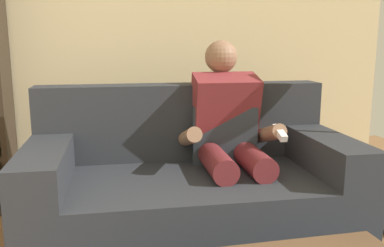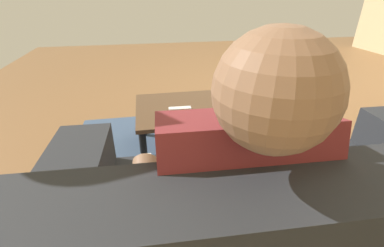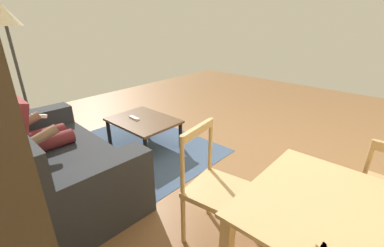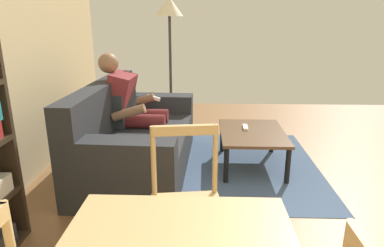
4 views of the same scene
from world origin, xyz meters
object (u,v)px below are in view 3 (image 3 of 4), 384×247
at_px(person_lounging, 27,133).
at_px(coffee_table, 143,123).
at_px(dining_chair_facing_couch, 215,188).
at_px(couch, 49,165).
at_px(tv_remote, 134,118).
at_px(floor_lamp, 7,29).
at_px(dining_table, 384,246).

height_order(person_lounging, coffee_table, person_lounging).
xyz_separation_m(person_lounging, dining_chair_facing_couch, (-1.76, -0.68, -0.15)).
height_order(couch, person_lounging, person_lounging).
relative_size(couch, tv_remote, 11.09).
height_order(person_lounging, dining_chair_facing_couch, person_lounging).
relative_size(tv_remote, dining_chair_facing_couch, 0.19).
bearing_deg(coffee_table, dining_chair_facing_couch, 159.72).
bearing_deg(couch, person_lounging, 10.73).
bearing_deg(floor_lamp, person_lounging, 163.13).
bearing_deg(dining_table, tv_remote, -11.04).
bearing_deg(dining_table, dining_chair_facing_couch, 0.23).
height_order(dining_chair_facing_couch, floor_lamp, floor_lamp).
bearing_deg(floor_lamp, dining_table, -174.52).
distance_m(person_lounging, coffee_table, 1.32).
xyz_separation_m(coffee_table, dining_chair_facing_couch, (-1.63, 0.60, 0.11)).
bearing_deg(dining_chair_facing_couch, couch, 22.73).
bearing_deg(floor_lamp, tv_remote, -139.90).
xyz_separation_m(dining_table, floor_lamp, (3.81, 0.37, 0.88)).
distance_m(person_lounging, floor_lamp, 1.42).
bearing_deg(floor_lamp, coffee_table, -140.60).
bearing_deg(tv_remote, floor_lamp, -47.80).
distance_m(tv_remote, dining_chair_facing_couch, 1.82).
relative_size(couch, floor_lamp, 1.06).
bearing_deg(dining_table, floor_lamp, 5.48).
relative_size(dining_chair_facing_couch, floor_lamp, 0.52).
bearing_deg(dining_table, person_lounging, 13.90).
height_order(dining_table, dining_chair_facing_couch, dining_chair_facing_couch).
height_order(tv_remote, dining_table, dining_table).
bearing_deg(floor_lamp, couch, 168.25).
xyz_separation_m(coffee_table, dining_table, (-2.64, 0.60, 0.28)).
bearing_deg(coffee_table, tv_remote, 31.47).
bearing_deg(coffee_table, couch, 95.76).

